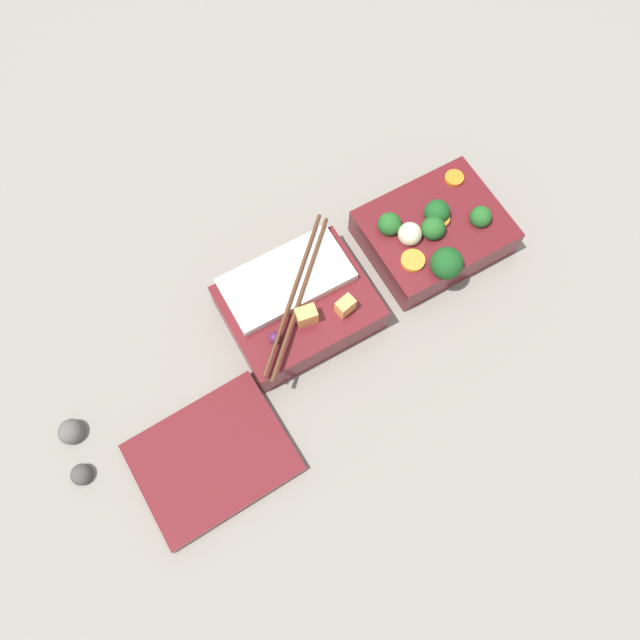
# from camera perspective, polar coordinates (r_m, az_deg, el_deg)

# --- Properties ---
(ground_plane) EXTENTS (3.00, 3.00, 0.00)m
(ground_plane) POSITION_cam_1_polar(r_m,az_deg,el_deg) (0.84, 5.01, 4.58)
(ground_plane) COLOR gray
(bento_tray_vegetable) EXTENTS (0.18, 0.15, 0.08)m
(bento_tray_vegetable) POSITION_cam_1_polar(r_m,az_deg,el_deg) (0.84, 10.47, 7.71)
(bento_tray_vegetable) COLOR maroon
(bento_tray_vegetable) RESTS_ON ground_plane
(bento_tray_rice) EXTENTS (0.18, 0.16, 0.07)m
(bento_tray_rice) POSITION_cam_1_polar(r_m,az_deg,el_deg) (0.79, -2.05, 1.44)
(bento_tray_rice) COLOR maroon
(bento_tray_rice) RESTS_ON ground_plane
(bento_lid) EXTENTS (0.18, 0.15, 0.01)m
(bento_lid) POSITION_cam_1_polar(r_m,az_deg,el_deg) (0.76, -9.78, -12.30)
(bento_lid) COLOR maroon
(bento_lid) RESTS_ON ground_plane
(pebble_0) EXTENTS (0.03, 0.03, 0.03)m
(pebble_0) POSITION_cam_1_polar(r_m,az_deg,el_deg) (0.80, -20.96, -13.05)
(pebble_0) COLOR #474442
(pebble_0) RESTS_ON ground_plane
(pebble_1) EXTENTS (0.03, 0.03, 0.03)m
(pebble_1) POSITION_cam_1_polar(r_m,az_deg,el_deg) (0.81, -21.78, -9.46)
(pebble_1) COLOR #595651
(pebble_1) RESTS_ON ground_plane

